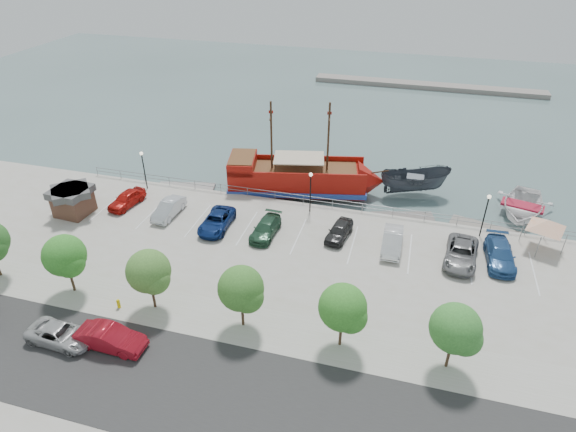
# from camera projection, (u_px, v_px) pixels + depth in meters

# --- Properties ---
(ground) EXTENTS (160.00, 160.00, 0.00)m
(ground) POSITION_uv_depth(u_px,v_px,m) (293.00, 257.00, 42.94)
(ground) COLOR #48605F
(street) EXTENTS (100.00, 8.00, 0.04)m
(street) POSITION_uv_depth(u_px,v_px,m) (225.00, 396.00, 29.31)
(street) COLOR #2B2B2B
(street) RESTS_ON land_slab
(sidewalk) EXTENTS (100.00, 4.00, 0.05)m
(sidewalk) POSITION_uv_depth(u_px,v_px,m) (256.00, 327.00, 34.22)
(sidewalk) COLOR #9E9B8C
(sidewalk) RESTS_ON land_slab
(seawall_railing) EXTENTS (50.00, 0.06, 1.00)m
(seawall_railing) POSITION_uv_depth(u_px,v_px,m) (313.00, 201.00, 48.52)
(seawall_railing) COLOR gray
(seawall_railing) RESTS_ON land_slab
(far_shore) EXTENTS (40.00, 3.00, 0.80)m
(far_shore) POSITION_uv_depth(u_px,v_px,m) (427.00, 86.00, 85.47)
(far_shore) COLOR gray
(far_shore) RESTS_ON ground
(pirate_ship) EXTENTS (17.37, 8.04, 10.76)m
(pirate_ship) POSITION_uv_depth(u_px,v_px,m) (308.00, 179.00, 51.99)
(pirate_ship) COLOR #991009
(pirate_ship) RESTS_ON ground
(patrol_boat) EXTENTS (8.09, 5.12, 2.93)m
(patrol_boat) POSITION_uv_depth(u_px,v_px,m) (414.00, 183.00, 51.86)
(patrol_boat) COLOR #3A3F47
(patrol_boat) RESTS_ON ground
(speedboat) EXTENTS (7.40, 9.00, 1.62)m
(speedboat) POSITION_uv_depth(u_px,v_px,m) (522.00, 208.00, 48.70)
(speedboat) COLOR white
(speedboat) RESTS_ON ground
(dock_west) EXTENTS (6.54, 3.11, 0.36)m
(dock_west) POSITION_uv_depth(u_px,v_px,m) (186.00, 187.00, 53.74)
(dock_west) COLOR gray
(dock_west) RESTS_ON ground
(dock_mid) EXTENTS (6.41, 3.31, 0.35)m
(dock_mid) POSITION_uv_depth(u_px,v_px,m) (402.00, 217.00, 48.34)
(dock_mid) COLOR slate
(dock_mid) RESTS_ON ground
(dock_east) EXTENTS (6.69, 3.43, 0.37)m
(dock_east) POSITION_uv_depth(u_px,v_px,m) (484.00, 229.00, 46.56)
(dock_east) COLOR gray
(dock_east) RESTS_ON ground
(shed) EXTENTS (3.54, 3.54, 2.75)m
(shed) POSITION_uv_depth(u_px,v_px,m) (73.00, 200.00, 46.70)
(shed) COLOR brown
(shed) RESTS_ON land_slab
(canopy_tent) EXTENTS (5.23, 5.23, 3.30)m
(canopy_tent) POSITION_uv_depth(u_px,v_px,m) (549.00, 220.00, 41.03)
(canopy_tent) COLOR slate
(canopy_tent) RESTS_ON land_slab
(street_van) EXTENTS (4.84, 2.37, 1.32)m
(street_van) POSITION_uv_depth(u_px,v_px,m) (60.00, 334.00, 32.75)
(street_van) COLOR #AFAFB0
(street_van) RESTS_ON street
(street_sedan) EXTENTS (4.86, 1.75, 1.60)m
(street_sedan) POSITION_uv_depth(u_px,v_px,m) (110.00, 338.00, 32.28)
(street_sedan) COLOR maroon
(street_sedan) RESTS_ON street
(fire_hydrant) EXTENTS (0.27, 0.27, 0.79)m
(fire_hydrant) POSITION_uv_depth(u_px,v_px,m) (118.00, 303.00, 35.74)
(fire_hydrant) COLOR #E0C507
(fire_hydrant) RESTS_ON sidewalk
(lamp_post_left) EXTENTS (0.36, 0.36, 4.28)m
(lamp_post_left) POSITION_uv_depth(u_px,v_px,m) (143.00, 164.00, 50.27)
(lamp_post_left) COLOR black
(lamp_post_left) RESTS_ON land_slab
(lamp_post_mid) EXTENTS (0.36, 0.36, 4.28)m
(lamp_post_mid) POSITION_uv_depth(u_px,v_px,m) (311.00, 185.00, 46.18)
(lamp_post_mid) COLOR black
(lamp_post_mid) RESTS_ON land_slab
(lamp_post_right) EXTENTS (0.36, 0.36, 4.28)m
(lamp_post_right) POSITION_uv_depth(u_px,v_px,m) (486.00, 208.00, 42.54)
(lamp_post_right) COLOR black
(lamp_post_right) RESTS_ON land_slab
(tree_b) EXTENTS (3.30, 3.20, 5.00)m
(tree_b) POSITION_uv_depth(u_px,v_px,m) (66.00, 257.00, 35.80)
(tree_b) COLOR #473321
(tree_b) RESTS_ON sidewalk
(tree_c) EXTENTS (3.30, 3.20, 5.00)m
(tree_c) POSITION_uv_depth(u_px,v_px,m) (150.00, 273.00, 34.21)
(tree_c) COLOR #473321
(tree_c) RESTS_ON sidewalk
(tree_d) EXTENTS (3.30, 3.20, 5.00)m
(tree_d) POSITION_uv_depth(u_px,v_px,m) (243.00, 290.00, 32.62)
(tree_d) COLOR #473321
(tree_d) RESTS_ON sidewalk
(tree_e) EXTENTS (3.30, 3.20, 5.00)m
(tree_e) POSITION_uv_depth(u_px,v_px,m) (345.00, 310.00, 31.03)
(tree_e) COLOR #473321
(tree_e) RESTS_ON sidewalk
(tree_f) EXTENTS (3.30, 3.20, 5.00)m
(tree_f) POSITION_uv_depth(u_px,v_px,m) (458.00, 331.00, 29.44)
(tree_f) COLOR #473321
(tree_f) RESTS_ON sidewalk
(parked_car_a) EXTENTS (2.50, 4.64, 1.50)m
(parked_car_a) POSITION_uv_depth(u_px,v_px,m) (127.00, 199.00, 48.37)
(parked_car_a) COLOR #B6150F
(parked_car_a) RESTS_ON land_slab
(parked_car_b) EXTENTS (1.76, 4.56, 1.48)m
(parked_car_b) POSITION_uv_depth(u_px,v_px,m) (169.00, 209.00, 46.75)
(parked_car_b) COLOR silver
(parked_car_b) RESTS_ON land_slab
(parked_car_c) EXTENTS (2.53, 5.21, 1.43)m
(parked_car_c) POSITION_uv_depth(u_px,v_px,m) (217.00, 221.00, 44.88)
(parked_car_c) COLOR navy
(parked_car_c) RESTS_ON land_slab
(parked_car_d) EXTENTS (2.14, 4.82, 1.38)m
(parked_car_d) POSITION_uv_depth(u_px,v_px,m) (266.00, 228.00, 43.89)
(parked_car_d) COLOR #244B33
(parked_car_d) RESTS_ON land_slab
(parked_car_e) EXTENTS (2.35, 4.40, 1.42)m
(parked_car_e) POSITION_uv_depth(u_px,v_px,m) (339.00, 231.00, 43.51)
(parked_car_e) COLOR #252525
(parked_car_e) RESTS_ON land_slab
(parked_car_f) EXTENTS (1.73, 4.80, 1.58)m
(parked_car_f) POSITION_uv_depth(u_px,v_px,m) (392.00, 241.00, 41.99)
(parked_car_f) COLOR silver
(parked_car_f) RESTS_ON land_slab
(parked_car_g) EXTENTS (3.18, 5.82, 1.55)m
(parked_car_g) POSITION_uv_depth(u_px,v_px,m) (461.00, 254.00, 40.45)
(parked_car_g) COLOR slate
(parked_car_g) RESTS_ON land_slab
(parked_car_h) EXTENTS (2.43, 5.47, 1.56)m
(parked_car_h) POSITION_uv_depth(u_px,v_px,m) (500.00, 254.00, 40.34)
(parked_car_h) COLOR #29528A
(parked_car_h) RESTS_ON land_slab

